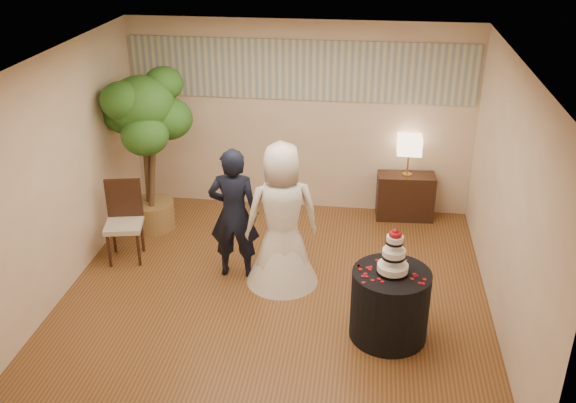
# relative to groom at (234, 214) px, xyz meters

# --- Properties ---
(floor) EXTENTS (5.00, 5.00, 0.00)m
(floor) POSITION_rel_groom_xyz_m (0.56, -0.41, -0.84)
(floor) COLOR brown
(floor) RESTS_ON ground
(ceiling) EXTENTS (5.00, 5.00, 0.00)m
(ceiling) POSITION_rel_groom_xyz_m (0.56, -0.41, 1.96)
(ceiling) COLOR white
(ceiling) RESTS_ON wall_back
(wall_back) EXTENTS (5.00, 0.06, 2.80)m
(wall_back) POSITION_rel_groom_xyz_m (0.56, 2.09, 0.56)
(wall_back) COLOR beige
(wall_back) RESTS_ON ground
(wall_front) EXTENTS (5.00, 0.06, 2.80)m
(wall_front) POSITION_rel_groom_xyz_m (0.56, -2.91, 0.56)
(wall_front) COLOR beige
(wall_front) RESTS_ON ground
(wall_left) EXTENTS (0.06, 5.00, 2.80)m
(wall_left) POSITION_rel_groom_xyz_m (-1.94, -0.41, 0.56)
(wall_left) COLOR beige
(wall_left) RESTS_ON ground
(wall_right) EXTENTS (0.06, 5.00, 2.80)m
(wall_right) POSITION_rel_groom_xyz_m (3.06, -0.41, 0.56)
(wall_right) COLOR beige
(wall_right) RESTS_ON ground
(mural_border) EXTENTS (4.90, 0.02, 0.85)m
(mural_border) POSITION_rel_groom_xyz_m (0.56, 2.07, 1.26)
(mural_border) COLOR #ACB1A0
(mural_border) RESTS_ON wall_back
(groom) EXTENTS (0.63, 0.43, 1.68)m
(groom) POSITION_rel_groom_xyz_m (0.00, 0.00, 0.00)
(groom) COLOR black
(groom) RESTS_ON floor
(bride) EXTENTS (1.10, 1.10, 1.80)m
(bride) POSITION_rel_groom_xyz_m (0.60, -0.09, 0.06)
(bride) COLOR white
(bride) RESTS_ON floor
(cake_table) EXTENTS (1.00, 1.00, 0.79)m
(cake_table) POSITION_rel_groom_xyz_m (1.88, -1.02, -0.45)
(cake_table) COLOR black
(cake_table) RESTS_ON floor
(wedding_cake) EXTENTS (0.33, 0.33, 0.51)m
(wedding_cake) POSITION_rel_groom_xyz_m (1.88, -1.02, 0.20)
(wedding_cake) COLOR white
(wedding_cake) RESTS_ON cake_table
(console) EXTENTS (0.84, 0.42, 0.68)m
(console) POSITION_rel_groom_xyz_m (2.14, 1.86, -0.50)
(console) COLOR black
(console) RESTS_ON floor
(table_lamp) EXTENTS (0.34, 0.34, 0.58)m
(table_lamp) POSITION_rel_groom_xyz_m (2.14, 1.86, 0.13)
(table_lamp) COLOR beige
(table_lamp) RESTS_ON console
(ficus_tree) EXTENTS (1.21, 1.21, 2.32)m
(ficus_tree) POSITION_rel_groom_xyz_m (-1.43, 1.08, 0.32)
(ficus_tree) COLOR #2B5E1E
(ficus_tree) RESTS_ON floor
(side_chair) EXTENTS (0.57, 0.59, 1.05)m
(side_chair) POSITION_rel_groom_xyz_m (-1.49, 0.17, -0.32)
(side_chair) COLOR black
(side_chair) RESTS_ON floor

